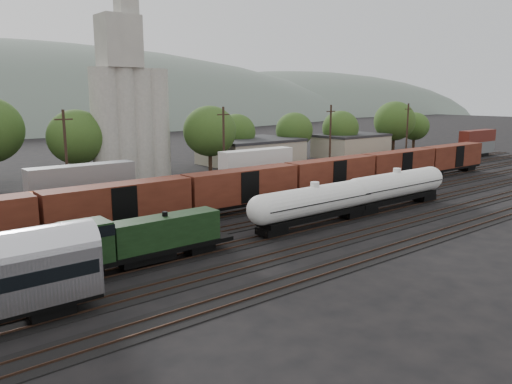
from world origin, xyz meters
TOP-DOWN VIEW (x-y plane):
  - ground at (0.00, 0.00)m, footprint 600.00×600.00m
  - tracks at (0.00, 0.00)m, footprint 180.00×33.20m
  - green_locomotive at (-15.91, -5.00)m, footprint 15.80×2.79m
  - tank_car_a at (4.43, -5.00)m, footprint 17.37×3.11m
  - tank_car_b at (18.63, -5.00)m, footprint 17.89×3.20m
  - orange_locomotive at (-14.25, 10.00)m, footprint 16.06×2.68m
  - boxcar_string at (-12.80, 5.00)m, footprint 138.20×2.90m
  - container_wall at (-1.75, 15.00)m, footprint 165.60×2.60m
  - grain_silo at (3.28, 36.00)m, footprint 13.40×5.00m
  - industrial_sheds at (6.63, 35.25)m, footprint 119.38×17.26m
  - tree_band at (-2.83, 36.98)m, footprint 163.55×22.83m
  - utility_poles at (0.00, 22.00)m, footprint 122.20×0.36m

SIDE VIEW (x-z plane):
  - ground at x=0.00m, z-range 0.00..0.00m
  - tracks at x=0.00m, z-range -0.05..0.15m
  - orange_locomotive at x=-14.25m, z-range 0.30..4.32m
  - green_locomotive at x=-15.91m, z-range 0.31..4.49m
  - container_wall at x=-1.75m, z-range -0.44..5.36m
  - industrial_sheds at x=6.63m, z-range 0.01..5.11m
  - tank_car_a at x=4.43m, z-range 0.43..4.98m
  - tank_car_b at x=18.63m, z-range 0.43..5.12m
  - boxcar_string at x=-12.80m, z-range 1.02..5.22m
  - utility_poles at x=0.00m, z-range 0.21..12.21m
  - tree_band at x=-2.83m, z-range 0.46..14.24m
  - grain_silo at x=3.28m, z-range -3.24..25.76m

